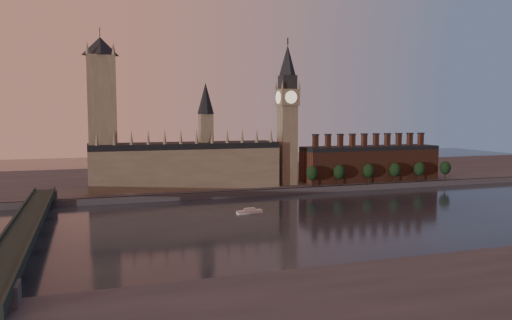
{
  "coord_description": "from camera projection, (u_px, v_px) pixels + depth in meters",
  "views": [
    {
      "loc": [
        -129.08,
        -230.56,
        55.64
      ],
      "look_at": [
        -32.82,
        55.0,
        28.08
      ],
      "focal_mm": 35.0,
      "sensor_mm": 36.0,
      "label": 1
    }
  ],
  "objects": [
    {
      "name": "westminster_bridge",
      "position": [
        27.0,
        229.0,
        211.17
      ],
      "size": [
        14.0,
        200.0,
        11.55
      ],
      "color": "#1D2C26",
      "rests_on": "ground"
    },
    {
      "name": "embankment_tree_3",
      "position": [
        395.0,
        170.0,
        381.26
      ],
      "size": [
        8.6,
        8.6,
        14.88
      ],
      "color": "black",
      "rests_on": "north_bank"
    },
    {
      "name": "embankment_tree_1",
      "position": [
        339.0,
        172.0,
        366.71
      ],
      "size": [
        8.6,
        8.6,
        14.88
      ],
      "color": "black",
      "rests_on": "north_bank"
    },
    {
      "name": "embankment_tree_5",
      "position": [
        445.0,
        168.0,
        395.32
      ],
      "size": [
        8.6,
        8.6,
        14.88
      ],
      "color": "black",
      "rests_on": "north_bank"
    },
    {
      "name": "north_bank",
      "position": [
        247.0,
        177.0,
        431.53
      ],
      "size": [
        900.0,
        182.0,
        4.0
      ],
      "color": "#4C4B51",
      "rests_on": "ground"
    },
    {
      "name": "big_ben",
      "position": [
        287.0,
        113.0,
        365.51
      ],
      "size": [
        15.0,
        15.0,
        107.0
      ],
      "color": "gray",
      "rests_on": "north_bank"
    },
    {
      "name": "victoria_tower",
      "position": [
        102.0,
        109.0,
        328.67
      ],
      "size": [
        24.0,
        24.0,
        108.0
      ],
      "color": "gray",
      "rests_on": "north_bank"
    },
    {
      "name": "embankment_tree_4",
      "position": [
        419.0,
        169.0,
        387.63
      ],
      "size": [
        8.6,
        8.6,
        14.88
      ],
      "color": "black",
      "rests_on": "north_bank"
    },
    {
      "name": "chimney_block",
      "position": [
        370.0,
        163.0,
        391.33
      ],
      "size": [
        110.0,
        25.0,
        37.0
      ],
      "color": "#532F20",
      "rests_on": "north_bank"
    },
    {
      "name": "embankment_tree_2",
      "position": [
        369.0,
        171.0,
        374.84
      ],
      "size": [
        8.6,
        8.6,
        14.88
      ],
      "color": "black",
      "rests_on": "north_bank"
    },
    {
      "name": "embankment_tree_0",
      "position": [
        312.0,
        173.0,
        359.01
      ],
      "size": [
        8.6,
        8.6,
        14.88
      ],
      "color": "black",
      "rests_on": "north_bank"
    },
    {
      "name": "palace_of_westminster",
      "position": [
        186.0,
        163.0,
        349.68
      ],
      "size": [
        130.0,
        30.3,
        74.0
      ],
      "color": "gray",
      "rests_on": "north_bank"
    },
    {
      "name": "ground",
      "position": [
        348.0,
        220.0,
        263.7
      ],
      "size": [
        900.0,
        900.0,
        0.0
      ],
      "primitive_type": "plane",
      "color": "black",
      "rests_on": "ground"
    },
    {
      "name": "river_boat",
      "position": [
        250.0,
        211.0,
        281.64
      ],
      "size": [
        15.07,
        5.59,
        2.95
      ],
      "rotation": [
        0.0,
        0.0,
        0.1
      ],
      "color": "silver",
      "rests_on": "ground"
    }
  ]
}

